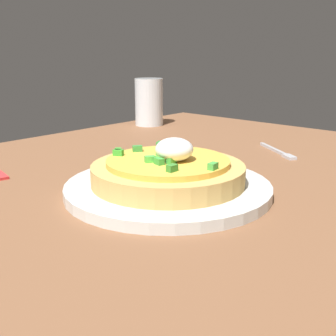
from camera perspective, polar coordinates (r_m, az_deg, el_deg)
The scene contains 5 objects.
dining_table at distance 57.49cm, azimuth -10.42°, elevation -3.96°, with size 126.70×73.68×2.11cm, color brown.
plate at distance 55.02cm, azimuth 0.00°, elevation -2.69°, with size 26.42×26.42×1.36cm, color silver.
pizza at distance 54.29cm, azimuth 0.03°, elevation -0.35°, with size 19.57×19.57×6.04cm.
cup_far at distance 104.59cm, azimuth -2.55°, elevation 8.53°, with size 6.79×6.79×11.21cm.
fork at distance 78.57cm, azimuth 14.62°, elevation 2.07°, with size 7.76×10.60×0.50cm.
Camera 1 is at (-32.70, -43.30, 20.05)cm, focal length 45.65 mm.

